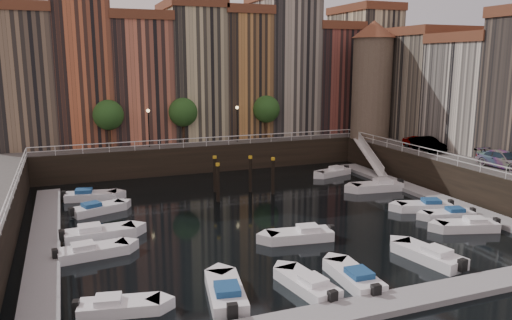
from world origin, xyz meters
name	(u,v)px	position (x,y,z in m)	size (l,w,h in m)	color
ground	(260,213)	(0.00, 0.00, 0.00)	(200.00, 200.00, 0.00)	black
quay_far	(186,145)	(0.00, 26.00, 1.50)	(80.00, 20.00, 3.00)	black
dock_left	(45,240)	(-16.20, -1.00, 0.17)	(2.00, 28.00, 0.35)	gray
dock_right	(429,195)	(16.20, -1.00, 0.17)	(2.00, 28.00, 0.35)	gray
dock_near	(384,304)	(0.00, -17.00, 0.17)	(30.00, 2.00, 0.35)	gray
mountains	(122,76)	(1.72, 110.00, 7.92)	(145.00, 100.00, 18.00)	#2D382D
far_terrace	(215,71)	(3.31, 23.50, 10.95)	(48.70, 10.30, 17.50)	#7F6851
right_terrace	(484,87)	(26.50, 3.80, 9.56)	(9.30, 24.30, 14.00)	#7A6F5C
corner_tower	(372,78)	(20.00, 14.50, 10.19)	(5.20, 5.20, 13.80)	#6B5B4C
promenade_trees	(189,112)	(-1.33, 18.20, 6.58)	(21.20, 3.20, 5.20)	black
street_lamps	(194,119)	(-1.00, 17.20, 5.90)	(10.36, 0.36, 4.18)	black
railings	(240,157)	(0.00, 4.88, 3.79)	(36.08, 34.04, 0.52)	white
gangway	(370,155)	(17.10, 10.00, 1.92)	(2.78, 8.32, 3.73)	white
mooring_pilings	(239,177)	(0.33, 6.01, 1.65)	(5.86, 3.67, 3.78)	black
boat_left_0	(118,306)	(-12.57, -12.68, 0.32)	(4.28, 2.25, 0.96)	white
boat_left_1	(91,251)	(-13.38, -4.67, 0.35)	(4.64, 2.17, 1.04)	white
boat_left_2	(98,233)	(-12.74, -1.45, 0.39)	(5.09, 2.14, 1.15)	white
boat_left_3	(97,209)	(-12.38, 4.83, 0.35)	(4.57, 2.97, 1.03)	white
boat_left_4	(90,196)	(-12.73, 9.25, 0.36)	(4.80, 2.37, 1.08)	white
boat_right_0	(468,226)	(12.75, -9.39, 0.35)	(4.66, 2.82, 1.05)	white
boat_right_1	(450,215)	(13.48, -6.68, 0.32)	(4.21, 2.37, 0.94)	white
boat_right_2	(425,206)	(13.11, -4.24, 0.35)	(4.68, 2.94, 1.05)	white
boat_right_3	(378,186)	(13.22, 2.70, 0.40)	(5.23, 2.45, 1.18)	white
boat_right_4	(333,172)	(12.52, 9.93, 0.34)	(4.46, 2.61, 1.00)	white
boat_near_0	(226,293)	(-7.17, -13.35, 0.38)	(2.54, 5.00, 1.12)	white
boat_near_1	(308,284)	(-2.70, -13.91, 0.35)	(2.28, 4.62, 1.04)	white
boat_near_2	(354,277)	(0.13, -14.05, 0.36)	(1.86, 4.68, 1.07)	white
boat_near_3	(430,256)	(6.19, -13.05, 0.38)	(2.60, 4.99, 1.12)	white
car_a	(419,143)	(20.51, 5.97, 3.66)	(1.55, 3.85, 1.31)	gray
car_b	(428,145)	(20.38, 4.52, 3.71)	(1.49, 4.28, 1.41)	gray
car_c	(504,161)	(20.87, -4.64, 3.72)	(2.03, 4.99, 1.45)	gray
boat_extra_461	(301,235)	(0.41, -6.80, 0.37)	(4.87, 2.34, 1.09)	white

